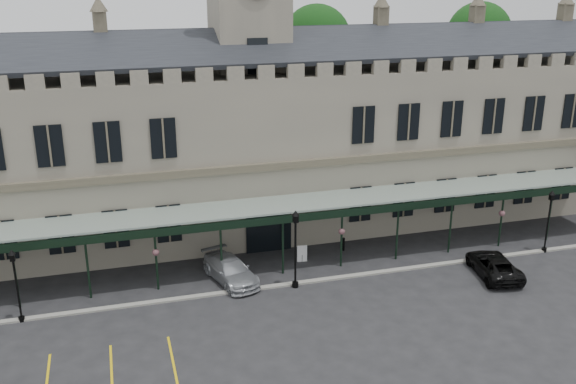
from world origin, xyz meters
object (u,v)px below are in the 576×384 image
object	(u,v)px
lamp_post_mid	(295,242)
car_taxi	(231,270)
lamp_post_right	(549,216)
clock_tower	(249,53)
lamp_post_left	(16,279)
sign_board	(302,254)
station_building	(251,144)
car_van	(494,265)

from	to	relation	value
lamp_post_mid	car_taxi	xyz separation A→B (m)	(-3.70, 1.94, -2.28)
lamp_post_right	clock_tower	bearing A→B (deg)	150.30
lamp_post_left	lamp_post_right	size ratio (longest dim) A/B	0.97
sign_board	station_building	bearing A→B (deg)	108.11
lamp_post_left	car_taxi	distance (m)	12.51
lamp_post_mid	lamp_post_right	xyz separation A→B (m)	(18.28, 0.29, -0.33)
clock_tower	lamp_post_left	xyz separation A→B (m)	(-15.72, -10.57, -10.51)
lamp_post_mid	lamp_post_right	world-z (taller)	lamp_post_mid
lamp_post_right	sign_board	bearing A→B (deg)	169.48
lamp_post_mid	lamp_post_right	bearing A→B (deg)	0.90
car_van	car_taxi	bearing A→B (deg)	-3.80
sign_board	car_taxi	xyz separation A→B (m)	(-5.19, -1.46, 0.17)
clock_tower	car_van	distance (m)	22.04
car_taxi	car_van	world-z (taller)	car_taxi
lamp_post_left	lamp_post_mid	xyz separation A→B (m)	(15.95, -0.27, 0.42)
lamp_post_mid	clock_tower	bearing A→B (deg)	91.21
lamp_post_left	car_van	distance (m)	28.87
lamp_post_left	car_van	world-z (taller)	lamp_post_left
lamp_post_left	sign_board	size ratio (longest dim) A/B	3.74
clock_tower	lamp_post_left	bearing A→B (deg)	-146.09
station_building	car_taxi	bearing A→B (deg)	-111.46
lamp_post_mid	lamp_post_right	distance (m)	18.28
lamp_post_mid	car_taxi	distance (m)	4.76
lamp_post_left	lamp_post_mid	world-z (taller)	lamp_post_mid
clock_tower	lamp_post_mid	distance (m)	14.81
station_building	lamp_post_left	world-z (taller)	station_building
station_building	lamp_post_left	size ratio (longest dim) A/B	13.67
lamp_post_right	car_van	world-z (taller)	lamp_post_right
lamp_post_left	lamp_post_mid	bearing A→B (deg)	-0.98
station_building	lamp_post_right	xyz separation A→B (m)	(18.51, -10.47, -3.78)
clock_tower	lamp_post_right	size ratio (longest dim) A/B	5.46
sign_board	lamp_post_right	bearing A→B (deg)	-5.56
lamp_post_right	sign_board	size ratio (longest dim) A/B	3.87
sign_board	car_taxi	size ratio (longest dim) A/B	0.23
car_taxi	car_van	distance (m)	16.91
sign_board	car_van	xyz separation A→B (m)	(11.28, -5.31, 0.13)
station_building	clock_tower	world-z (taller)	clock_tower
clock_tower	car_van	bearing A→B (deg)	-44.45
lamp_post_left	clock_tower	bearing A→B (deg)	33.91
lamp_post_left	car_taxi	xyz separation A→B (m)	(12.25, 1.67, -1.86)
car_van	station_building	bearing A→B (deg)	-34.89
lamp_post_mid	car_taxi	size ratio (longest dim) A/B	1.00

